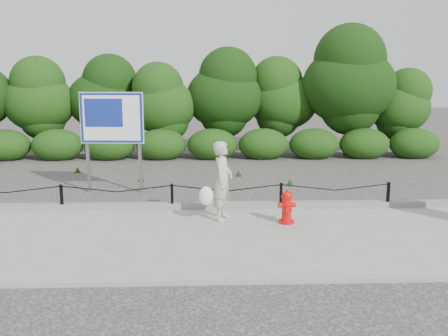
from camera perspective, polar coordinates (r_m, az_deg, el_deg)
name	(u,v)px	position (r m, az deg, el deg)	size (l,w,h in m)	color
ground	(172,213)	(11.00, -6.22, -5.36)	(90.00, 90.00, 0.00)	#2D2B28
sidewalk	(165,239)	(9.08, -7.16, -8.51)	(14.00, 4.00, 0.08)	gray
curb	(172,206)	(11.01, -6.22, -4.54)	(14.00, 0.22, 0.14)	slate
chain_barrier	(172,193)	(10.88, -6.27, -3.04)	(10.06, 0.06, 0.60)	black
treeline	(197,92)	(19.47, -3.24, 9.10)	(20.21, 3.71, 5.11)	black
fire_hydrant	(287,207)	(9.87, 7.56, -4.72)	(0.37, 0.38, 0.70)	red
pedestrian	(222,182)	(9.93, -0.28, -1.67)	(0.78, 0.70, 1.67)	#BBB5A1
advertising_sign	(112,122)	(12.94, -13.35, 5.35)	(1.69, 0.24, 2.70)	slate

